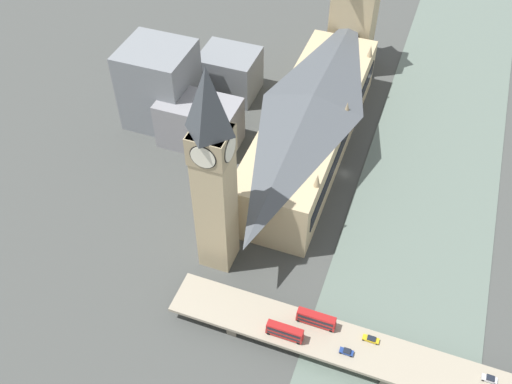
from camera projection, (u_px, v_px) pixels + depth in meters
ground_plane at (345, 174)px, 219.85m from camera, size 600.00×600.00×0.00m
river_water at (426, 193)px, 212.34m from camera, size 50.46×360.00×0.30m
parliament_hall at (311, 124)px, 219.12m from camera, size 28.38×104.81×27.61m
clock_tower at (213, 172)px, 163.30m from camera, size 11.58×11.58×75.77m
victoria_tower at (354, 16)px, 253.91m from camera, size 18.66×18.66×53.06m
road_bridge at (391, 360)px, 161.41m from camera, size 132.91×14.04×5.51m
double_decker_bus_lead at (285, 331)px, 163.54m from camera, size 10.97×2.48×4.91m
double_decker_bus_mid at (316, 319)px, 166.45m from camera, size 11.73×2.54×4.78m
car_northbound_tail at (371, 339)px, 164.08m from camera, size 4.79×1.83×1.36m
car_southbound_lead at (490, 379)px, 155.70m from camera, size 4.11×1.91×1.55m
car_southbound_mid at (347, 352)px, 161.29m from camera, size 4.01×1.77×1.53m
city_block_west at (200, 123)px, 225.54m from camera, size 31.49×18.17×19.81m
city_block_center at (160, 85)px, 230.92m from camera, size 26.66×25.08×33.97m
city_block_east at (230, 73)px, 248.91m from camera, size 24.15×20.44×19.88m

